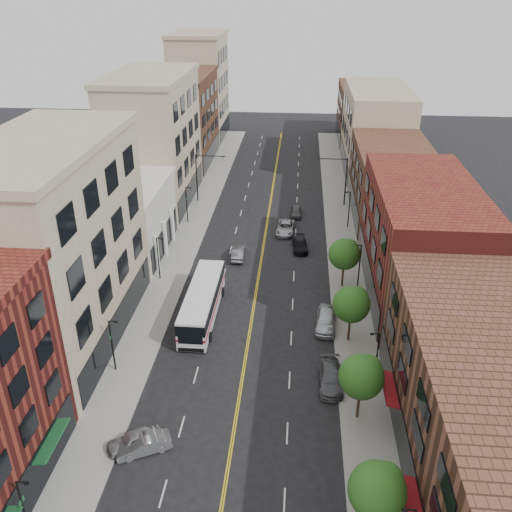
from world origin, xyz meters
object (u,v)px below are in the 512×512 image
(car_parked_mid, at_px, (331,378))
(car_lane_c, at_px, (296,212))
(car_angle_a, at_px, (134,440))
(car_angle_b, at_px, (143,445))
(car_lane_b, at_px, (285,228))
(city_bus, at_px, (202,301))
(car_lane_behind, at_px, (238,253))
(car_parked_far, at_px, (326,320))
(car_lane_a, at_px, (300,245))

(car_parked_mid, relative_size, car_lane_c, 1.28)
(car_angle_a, height_order, car_lane_c, car_angle_a)
(car_angle_b, xyz_separation_m, car_lane_b, (8.82, 38.41, 0.04))
(car_angle_a, bearing_deg, city_bus, 143.46)
(car_lane_behind, height_order, car_lane_c, car_lane_behind)
(car_parked_far, height_order, car_lane_c, car_parked_far)
(city_bus, height_order, car_angle_b, city_bus)
(car_lane_behind, relative_size, car_lane_c, 1.09)
(car_parked_far, relative_size, car_lane_c, 1.27)
(car_parked_far, height_order, car_lane_behind, car_parked_far)
(car_angle_a, height_order, car_parked_far, car_parked_far)
(car_lane_behind, bearing_deg, car_lane_c, -118.66)
(car_lane_behind, xyz_separation_m, car_lane_c, (6.76, 13.73, -0.03))
(car_lane_a, height_order, car_lane_c, car_lane_c)
(car_parked_far, bearing_deg, car_angle_b, -124.07)
(car_parked_far, bearing_deg, car_parked_mid, -84.40)
(car_lane_behind, distance_m, car_lane_a, 7.99)
(car_angle_a, xyz_separation_m, car_angle_b, (0.74, -0.35, -0.02))
(car_angle_a, xyz_separation_m, car_parked_mid, (14.33, 8.00, 0.03))
(car_lane_c, bearing_deg, city_bus, -108.59)
(car_lane_behind, bearing_deg, car_parked_far, 123.81)
(car_angle_b, xyz_separation_m, car_lane_c, (10.12, 44.22, 0.00))
(car_angle_a, bearing_deg, car_lane_a, 130.96)
(car_parked_mid, bearing_deg, car_parked_far, 90.42)
(car_angle_a, bearing_deg, car_angle_b, 34.71)
(car_lane_a, bearing_deg, car_lane_b, 106.52)
(car_lane_a, bearing_deg, car_lane_behind, -163.59)
(car_parked_mid, height_order, car_lane_a, car_parked_mid)
(car_lane_behind, bearing_deg, car_lane_b, -127.00)
(car_lane_behind, bearing_deg, car_parked_mid, 112.33)
(car_parked_far, distance_m, car_lane_a, 16.93)
(car_lane_b, distance_m, car_lane_c, 5.95)
(car_angle_b, height_order, car_lane_behind, car_lane_behind)
(car_angle_a, relative_size, car_lane_behind, 0.95)
(city_bus, distance_m, car_angle_b, 17.64)
(car_lane_behind, distance_m, car_lane_b, 9.62)
(car_parked_mid, distance_m, car_lane_behind, 24.39)
(car_parked_mid, bearing_deg, car_angle_a, -151.21)
(car_angle_b, bearing_deg, car_angle_a, -141.52)
(car_angle_b, relative_size, car_lane_c, 1.03)
(car_parked_far, relative_size, car_lane_a, 1.10)
(car_parked_far, xyz_separation_m, car_lane_a, (-2.68, 16.71, -0.19))
(car_parked_far, xyz_separation_m, car_lane_b, (-4.66, 21.70, -0.14))
(car_parked_mid, relative_size, car_lane_a, 1.11)
(car_parked_far, xyz_separation_m, car_lane_behind, (-10.11, 13.78, -0.14))
(city_bus, bearing_deg, car_lane_b, 70.48)
(car_parked_far, relative_size, car_lane_b, 0.98)
(car_lane_b, bearing_deg, car_lane_behind, -120.92)
(car_parked_mid, xyz_separation_m, car_lane_c, (-3.47, 35.87, -0.06))
(car_lane_b, bearing_deg, car_lane_c, 80.97)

